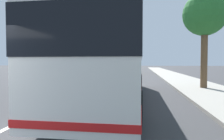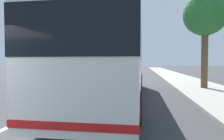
{
  "view_description": "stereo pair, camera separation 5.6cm",
  "coord_description": "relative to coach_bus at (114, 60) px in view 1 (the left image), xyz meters",
  "views": [
    {
      "loc": [
        -2.92,
        -3.6,
        1.79
      ],
      "look_at": [
        7.43,
        -2.12,
        1.4
      ],
      "focal_mm": 32.47,
      "sensor_mm": 36.0,
      "label": 1
    },
    {
      "loc": [
        -2.91,
        -3.65,
        1.79
      ],
      "look_at": [
        7.43,
        -2.12,
        1.4
      ],
      "focal_mm": 32.47,
      "sensor_mm": 36.0,
      "label": 2
    }
  ],
  "objects": [
    {
      "name": "car_oncoming",
      "position": [
        11.88,
        4.4,
        -1.19
      ],
      "size": [
        4.43,
        1.94,
        1.47
      ],
      "rotation": [
        0.0,
        0.0,
        3.18
      ],
      "color": "gold",
      "rests_on": "ground"
    },
    {
      "name": "car_far_distant",
      "position": [
        21.97,
        -0.03,
        -1.14
      ],
      "size": [
        4.23,
        1.87,
        1.59
      ],
      "rotation": [
        0.0,
        0.0,
        0.01
      ],
      "color": "gold",
      "rests_on": "ground"
    },
    {
      "name": "car_ahead_same_lane",
      "position": [
        38.75,
        5.25,
        -1.16
      ],
      "size": [
        4.5,
        1.96,
        1.54
      ],
      "rotation": [
        0.0,
        0.0,
        3.13
      ],
      "color": "gold",
      "rests_on": "ground"
    },
    {
      "name": "lane_divider_line",
      "position": [
        3.31,
        2.33,
        -1.89
      ],
      "size": [
        110.0,
        0.16,
        0.01
      ],
      "primitive_type": "cube",
      "color": "silver",
      "rests_on": "ground"
    },
    {
      "name": "sidewalk_curb",
      "position": [
        3.31,
        -5.3,
        -1.82
      ],
      "size": [
        110.0,
        3.6,
        0.14
      ],
      "primitive_type": "cube",
      "color": "#9E998E",
      "rests_on": "ground"
    },
    {
      "name": "coach_bus",
      "position": [
        0.0,
        0.0,
        0.0
      ],
      "size": [
        12.1,
        2.66,
        3.24
      ],
      "rotation": [
        0.0,
        0.0,
        -0.0
      ],
      "color": "silver",
      "rests_on": "ground"
    },
    {
      "name": "roadside_tree_mid_block",
      "position": [
        4.36,
        -5.35,
        2.95
      ],
      "size": [
        2.8,
        2.8,
        6.33
      ],
      "color": "brown",
      "rests_on": "ground"
    }
  ]
}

